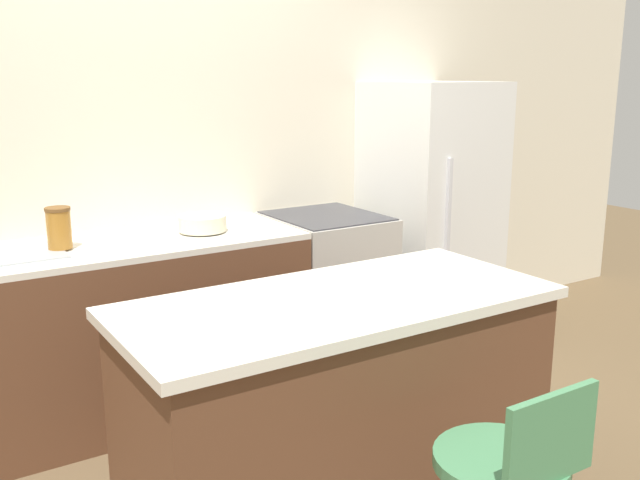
% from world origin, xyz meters
% --- Properties ---
extents(ground_plane, '(14.00, 14.00, 0.00)m').
position_xyz_m(ground_plane, '(0.00, 0.00, 0.00)').
color(ground_plane, brown).
extents(wall_back, '(8.00, 0.06, 2.60)m').
position_xyz_m(wall_back, '(0.00, 0.70, 1.30)').
color(wall_back, beige).
rests_on(wall_back, ground_plane).
extents(back_counter, '(2.02, 0.65, 0.90)m').
position_xyz_m(back_counter, '(-0.30, 0.34, 0.45)').
color(back_counter, brown).
rests_on(back_counter, ground_plane).
extents(kitchen_island, '(1.61, 0.73, 0.89)m').
position_xyz_m(kitchen_island, '(0.24, -0.92, 0.45)').
color(kitchen_island, brown).
rests_on(kitchen_island, ground_plane).
extents(oven_range, '(0.58, 0.66, 0.90)m').
position_xyz_m(oven_range, '(1.01, 0.34, 0.45)').
color(oven_range, '#B7B2A8').
rests_on(oven_range, ground_plane).
extents(refrigerator, '(0.65, 0.72, 1.63)m').
position_xyz_m(refrigerator, '(1.75, 0.32, 0.82)').
color(refrigerator, silver).
rests_on(refrigerator, ground_plane).
extents(mixing_bowl, '(0.24, 0.24, 0.08)m').
position_xyz_m(mixing_bowl, '(0.26, 0.34, 0.94)').
color(mixing_bowl, beige).
rests_on(mixing_bowl, back_counter).
extents(canister_jar, '(0.11, 0.11, 0.19)m').
position_xyz_m(canister_jar, '(-0.44, 0.34, 1.00)').
color(canister_jar, '#9E6623').
rests_on(canister_jar, back_counter).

